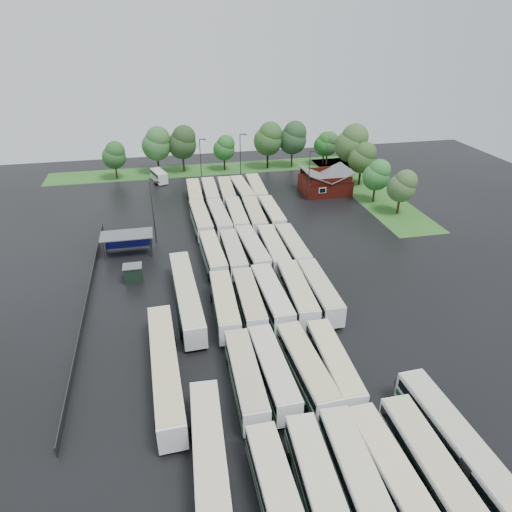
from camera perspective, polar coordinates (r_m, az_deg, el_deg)
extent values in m
plane|color=black|center=(59.68, 0.53, -7.62)|extent=(160.00, 160.00, 0.00)
cube|color=maroon|center=(102.07, 8.60, 8.78)|extent=(10.00, 8.00, 3.40)
cube|color=#4C4F51|center=(100.43, 7.35, 10.11)|extent=(5.07, 8.60, 2.19)
cube|color=#4C4F51|center=(102.14, 10.05, 10.22)|extent=(5.07, 8.60, 2.19)
cube|color=maroon|center=(97.84, 9.49, 9.23)|extent=(9.00, 0.20, 1.20)
cube|color=silver|center=(97.72, 8.31, 8.11)|extent=(1.60, 0.12, 1.20)
cylinder|color=#2D2D30|center=(75.69, -18.46, 0.55)|extent=(0.16, 0.16, 3.40)
cylinder|color=#2D2D30|center=(75.07, -13.03, 1.10)|extent=(0.16, 0.16, 3.40)
cylinder|color=#2D2D30|center=(78.55, -18.28, 1.61)|extent=(0.16, 0.16, 3.40)
cylinder|color=#2D2D30|center=(77.95, -13.05, 2.14)|extent=(0.16, 0.16, 3.40)
cube|color=#4C4F51|center=(75.97, -15.89, 2.57)|extent=(8.20, 4.20, 0.15)
cube|color=navy|center=(78.48, -15.66, 1.90)|extent=(7.60, 0.08, 2.60)
cube|color=black|center=(68.88, -15.09, -2.17)|extent=(2.50, 2.00, 2.50)
cube|color=#4C4F51|center=(68.26, -15.23, -1.22)|extent=(2.70, 2.20, 0.12)
cube|color=#295E1D|center=(118.08, -5.45, 10.75)|extent=(80.00, 10.00, 0.01)
cube|color=#295E1D|center=(106.42, 13.65, 8.14)|extent=(10.00, 50.00, 0.01)
cube|color=#2D2D30|center=(66.04, -20.31, -5.11)|extent=(0.10, 50.00, 1.20)
cube|color=silver|center=(39.64, 2.80, -28.05)|extent=(2.78, 12.40, 2.83)
cube|color=black|center=(39.17, 2.82, -27.59)|extent=(2.84, 11.91, 0.91)
cube|color=#1C3D24|center=(40.16, 2.78, -28.55)|extent=(2.83, 12.16, 0.62)
cube|color=beige|center=(38.43, 2.86, -26.83)|extent=(2.68, 12.03, 0.12)
cylinder|color=black|center=(43.01, 1.30, -24.85)|extent=(2.63, 0.99, 0.99)
cube|color=silver|center=(40.43, 7.83, -26.74)|extent=(3.07, 12.51, 2.84)
cube|color=black|center=(39.97, 7.89, -26.27)|extent=(3.11, 12.01, 0.91)
cube|color=#134322|center=(40.94, 7.77, -27.25)|extent=(3.11, 12.26, 0.63)
cube|color=beige|center=(39.24, 7.98, -25.50)|extent=(2.95, 12.13, 0.12)
cylinder|color=black|center=(43.78, 5.86, -23.74)|extent=(2.64, 0.99, 0.99)
cube|color=silver|center=(41.17, 12.58, -25.78)|extent=(3.18, 12.91, 2.94)
cube|color=black|center=(40.71, 12.68, -25.29)|extent=(3.23, 12.40, 0.94)
cube|color=#204D2D|center=(41.69, 12.48, -26.31)|extent=(3.23, 12.66, 0.65)
cube|color=beige|center=(39.97, 12.83, -24.48)|extent=(3.06, 12.52, 0.13)
cylinder|color=black|center=(44.56, 10.13, -22.87)|extent=(2.72, 1.03, 1.03)
cube|color=silver|center=(42.23, 16.45, -24.69)|extent=(2.98, 12.50, 2.85)
cube|color=black|center=(41.79, 16.56, -24.21)|extent=(3.02, 12.01, 0.91)
cube|color=#184D25|center=(42.72, 16.33, -25.21)|extent=(3.02, 12.26, 0.63)
cube|color=beige|center=(41.09, 16.75, -23.43)|extent=(2.86, 12.13, 0.12)
cylinder|color=black|center=(45.45, 13.79, -22.07)|extent=(2.64, 0.99, 0.99)
cube|color=silver|center=(43.44, 20.91, -23.48)|extent=(2.75, 13.06, 2.99)
cube|color=black|center=(42.99, 21.05, -22.98)|extent=(2.81, 12.54, 0.96)
cube|color=#14401E|center=(43.94, 20.75, -24.03)|extent=(2.80, 12.80, 0.66)
cube|color=#C2B894|center=(42.29, 21.29, -22.15)|extent=(2.64, 12.67, 0.13)
cylinder|color=black|center=(46.72, 17.82, -20.96)|extent=(2.78, 1.04, 1.04)
cube|color=silver|center=(48.23, -1.33, -14.94)|extent=(2.80, 12.55, 2.87)
cube|color=black|center=(47.84, -1.34, -14.44)|extent=(2.86, 12.05, 0.92)
cube|color=#1E4E29|center=(48.66, -1.32, -15.48)|extent=(2.85, 12.30, 0.63)
cube|color=#B8AF8D|center=(47.23, -1.35, -13.62)|extent=(2.69, 12.17, 0.13)
cylinder|color=black|center=(46.47, -0.32, -19.53)|extent=(2.66, 1.00, 1.00)
cylinder|color=black|center=(52.12, -2.17, -13.16)|extent=(2.66, 1.00, 1.00)
cube|color=silver|center=(48.98, 2.11, -14.18)|extent=(2.87, 12.40, 2.83)
cube|color=black|center=(48.60, 2.12, -13.69)|extent=(2.92, 11.91, 0.91)
cube|color=#143F1C|center=(49.40, 2.10, -14.72)|extent=(2.91, 12.16, 0.62)
cube|color=beige|center=(48.00, 2.14, -12.88)|extent=(2.75, 12.03, 0.12)
cylinder|color=black|center=(47.24, 3.30, -18.59)|extent=(2.62, 0.99, 0.99)
cylinder|color=black|center=(52.79, 1.03, -12.51)|extent=(2.62, 0.99, 0.99)
cube|color=silver|center=(49.42, 6.26, -13.82)|extent=(3.27, 12.79, 2.90)
cube|color=black|center=(49.04, 6.30, -13.32)|extent=(3.30, 12.28, 0.93)
cube|color=#234D2E|center=(49.85, 6.23, -14.37)|extent=(3.31, 12.53, 0.64)
cube|color=#C9BE8A|center=(48.44, 6.36, -12.49)|extent=(3.14, 12.40, 0.13)
cylinder|color=black|center=(47.70, 7.72, -18.27)|extent=(2.69, 1.01, 1.01)
cylinder|color=black|center=(53.27, 4.84, -12.17)|extent=(2.69, 1.01, 1.01)
cube|color=silver|center=(50.33, 9.68, -13.26)|extent=(2.97, 12.48, 2.84)
cube|color=black|center=(49.96, 9.73, -12.77)|extent=(3.02, 11.99, 0.91)
cube|color=#1B4424|center=(50.74, 9.62, -13.79)|extent=(3.02, 12.24, 0.63)
cube|color=beige|center=(49.38, 9.81, -11.97)|extent=(2.86, 12.11, 0.12)
cylinder|color=black|center=(48.67, 11.26, -17.48)|extent=(2.64, 0.99, 0.99)
cylinder|color=black|center=(54.03, 8.05, -11.72)|extent=(2.64, 0.99, 0.99)
cube|color=silver|center=(58.64, -3.96, -6.11)|extent=(3.12, 12.81, 2.92)
cube|color=black|center=(58.32, -3.98, -5.63)|extent=(3.16, 12.31, 0.93)
cube|color=#164625|center=(59.01, -3.94, -6.62)|extent=(3.16, 12.56, 0.64)
cube|color=#CABF8A|center=(57.81, -4.01, -4.87)|extent=(3.00, 12.43, 0.13)
cylinder|color=black|center=(56.22, -3.28, -9.62)|extent=(2.70, 1.02, 1.02)
cylinder|color=black|center=(62.82, -4.47, -5.17)|extent=(2.70, 1.02, 1.02)
cube|color=silver|center=(59.31, -0.90, -5.64)|extent=(2.92, 12.55, 2.86)
cube|color=black|center=(58.99, -0.91, -5.18)|extent=(2.97, 12.06, 0.92)
cube|color=#164222|center=(59.66, -0.90, -6.15)|extent=(2.97, 12.31, 0.63)
cube|color=#BAB287|center=(58.50, -0.91, -4.43)|extent=(2.81, 12.18, 0.12)
cylinder|color=black|center=(56.94, -0.10, -9.02)|extent=(2.65, 1.00, 1.00)
cylinder|color=black|center=(63.38, -1.60, -4.76)|extent=(2.65, 1.00, 1.00)
cube|color=silver|center=(59.96, 1.97, -5.17)|extent=(2.94, 12.97, 2.96)
cube|color=black|center=(59.64, 1.98, -4.69)|extent=(3.00, 12.46, 0.95)
cube|color=#1A3E24|center=(60.32, 1.96, -5.69)|extent=(2.99, 12.72, 0.65)
cube|color=beige|center=(59.14, 2.00, -3.92)|extent=(2.83, 12.58, 0.13)
cylinder|color=black|center=(57.53, 2.94, -8.60)|extent=(2.75, 1.03, 1.03)
cylinder|color=black|center=(64.14, 1.07, -4.30)|extent=(2.75, 1.03, 1.03)
cube|color=silver|center=(60.87, 5.15, -4.70)|extent=(3.32, 13.16, 2.99)
cube|color=black|center=(60.55, 5.18, -4.22)|extent=(3.36, 12.64, 0.96)
cube|color=#1C4027|center=(61.23, 5.13, -5.22)|extent=(3.36, 12.90, 0.66)
cube|color=beige|center=(60.05, 5.22, -3.46)|extent=(3.19, 12.77, 0.13)
cylinder|color=black|center=(58.44, 6.27, -8.09)|extent=(2.77, 1.04, 1.04)
cylinder|color=black|center=(65.04, 4.05, -3.87)|extent=(2.77, 1.04, 1.04)
cube|color=silver|center=(61.78, 7.89, -4.37)|extent=(2.89, 12.89, 2.94)
cube|color=black|center=(61.47, 7.92, -3.90)|extent=(2.94, 12.38, 0.94)
cube|color=#193F23|center=(62.13, 7.85, -4.87)|extent=(2.94, 12.63, 0.65)
cube|color=#BDB597|center=(60.99, 7.98, -3.15)|extent=(2.77, 12.50, 0.13)
cylinder|color=black|center=(59.43, 9.10, -7.63)|extent=(2.73, 1.03, 1.03)
cylinder|color=black|center=(65.83, 6.64, -3.59)|extent=(2.73, 1.03, 1.03)
cube|color=silver|center=(70.56, -5.42, 0.10)|extent=(2.97, 12.51, 2.85)
cube|color=black|center=(70.30, -5.44, 0.51)|extent=(3.02, 12.01, 0.91)
cube|color=#1F4E29|center=(70.85, -5.39, -0.35)|extent=(3.02, 12.26, 0.63)
cube|color=beige|center=(69.89, -5.47, 1.17)|extent=(2.86, 12.13, 0.12)
cylinder|color=black|center=(67.79, -4.94, -2.50)|extent=(2.64, 0.99, 0.99)
cylinder|color=black|center=(74.73, -5.75, 0.53)|extent=(2.64, 0.99, 0.99)
cube|color=silver|center=(70.69, -2.85, 0.25)|extent=(2.70, 12.41, 2.84)
cube|color=black|center=(70.43, -2.86, 0.66)|extent=(2.76, 11.91, 0.91)
cube|color=#1D4D29|center=(70.98, -2.84, -0.20)|extent=(2.75, 12.16, 0.62)
cube|color=#B7B49E|center=(70.02, -2.88, 1.31)|extent=(2.59, 12.04, 0.12)
cylinder|color=black|center=(67.95, -2.27, -2.33)|extent=(2.63, 0.99, 0.99)
cylinder|color=black|center=(74.82, -3.32, 0.67)|extent=(2.63, 0.99, 0.99)
cube|color=silver|center=(71.54, -0.45, 0.71)|extent=(3.26, 12.99, 2.95)
cube|color=black|center=(71.27, -0.46, 1.13)|extent=(3.30, 12.48, 0.94)
cube|color=#194523|center=(71.84, -0.45, 0.25)|extent=(3.30, 12.74, 0.65)
cube|color=beige|center=(70.85, -0.46, 1.81)|extent=(3.13, 12.60, 0.13)
cylinder|color=black|center=(68.70, 0.24, -1.93)|extent=(2.74, 1.03, 1.03)
cylinder|color=black|center=(75.81, -1.08, 1.12)|extent=(2.74, 1.03, 1.03)
cube|color=silver|center=(71.77, 2.14, 0.78)|extent=(2.93, 12.91, 2.95)
cube|color=black|center=(71.51, 2.15, 1.20)|extent=(2.99, 12.40, 0.94)
cube|color=#23492F|center=(72.07, 2.14, 0.33)|extent=(2.98, 12.66, 0.65)
cube|color=beige|center=(71.09, 2.17, 1.88)|extent=(2.82, 12.52, 0.13)
cylinder|color=black|center=(68.98, 2.95, -1.83)|extent=(2.73, 1.03, 1.03)
cylinder|color=black|center=(76.00, 1.38, 1.18)|extent=(2.73, 1.03, 1.03)
cube|color=silver|center=(72.65, 4.59, 1.02)|extent=(2.66, 12.57, 2.88)
cube|color=black|center=(72.39, 4.61, 1.43)|extent=(2.72, 12.06, 0.92)
cube|color=#194125|center=(72.93, 4.57, 0.58)|extent=(2.71, 12.31, 0.63)
cube|color=#BEB999|center=(71.98, 4.63, 2.08)|extent=(2.56, 12.19, 0.13)
cylinder|color=black|center=(69.95, 5.46, -1.49)|extent=(2.67, 1.00, 1.00)
cylinder|color=black|center=(76.73, 3.72, 1.39)|extent=(2.67, 1.00, 1.00)
cube|color=silver|center=(82.87, -6.88, 4.47)|extent=(3.05, 12.92, 2.94)
cube|color=black|center=(82.64, -6.91, 4.84)|extent=(3.10, 12.41, 0.94)
cube|color=#184A23|center=(83.13, -6.86, 4.06)|extent=(3.10, 12.66, 0.65)
cube|color=#C8BF8B|center=(82.28, -6.94, 5.44)|extent=(2.94, 12.53, 0.13)
cylinder|color=black|center=(79.74, -6.52, 2.35)|extent=(2.73, 1.03, 1.03)
cylinder|color=black|center=(87.22, -7.11, 4.63)|extent=(2.73, 1.03, 1.03)
cube|color=silver|center=(83.04, -4.60, 4.64)|extent=(3.04, 12.95, 2.95)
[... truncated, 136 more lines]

